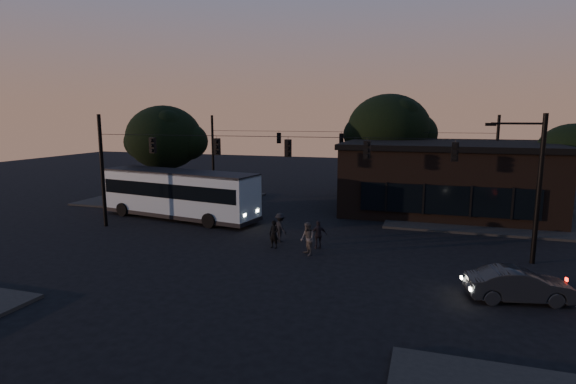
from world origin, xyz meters
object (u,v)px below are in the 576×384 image
(pedestrian_b, at_px, (307,239))
(pedestrian_d, at_px, (280,227))
(bus, at_px, (179,192))
(pedestrian_a, at_px, (274,234))
(car, at_px, (519,285))
(building, at_px, (445,177))
(pedestrian_c, at_px, (318,235))

(pedestrian_b, xyz_separation_m, pedestrian_d, (-2.22, 2.04, -0.03))
(bus, relative_size, pedestrian_b, 7.12)
(pedestrian_b, bearing_deg, pedestrian_a, -145.07)
(car, xyz_separation_m, pedestrian_d, (-11.92, 5.35, 0.20))
(car, bearing_deg, building, -3.31)
(pedestrian_a, relative_size, pedestrian_c, 1.00)
(building, height_order, pedestrian_c, building)
(pedestrian_d, bearing_deg, bus, 17.20)
(bus, xyz_separation_m, pedestrian_b, (11.23, -5.73, -1.07))
(bus, relative_size, pedestrian_c, 7.90)
(pedestrian_c, xyz_separation_m, pedestrian_d, (-2.50, 0.71, 0.06))
(pedestrian_a, height_order, pedestrian_d, pedestrian_d)
(pedestrian_d, bearing_deg, pedestrian_a, 133.36)
(pedestrian_d, bearing_deg, pedestrian_c, -156.40)
(pedestrian_a, distance_m, pedestrian_c, 2.50)
(building, height_order, pedestrian_d, building)
(pedestrian_a, height_order, pedestrian_b, pedestrian_b)
(building, xyz_separation_m, bus, (-18.46, -8.37, -0.75))
(building, bearing_deg, pedestrian_a, -124.82)
(pedestrian_b, distance_m, pedestrian_d, 3.01)
(car, distance_m, pedestrian_b, 10.25)
(car, bearing_deg, pedestrian_b, 59.77)
(car, relative_size, pedestrian_c, 2.52)
(building, bearing_deg, pedestrian_d, -128.09)
(building, relative_size, pedestrian_b, 8.67)
(car, distance_m, pedestrian_a, 12.47)
(bus, height_order, pedestrian_c, bus)
(building, xyz_separation_m, pedestrian_d, (-9.45, -12.05, -1.84))
(bus, relative_size, pedestrian_a, 7.87)
(car, height_order, pedestrian_d, pedestrian_d)
(car, height_order, pedestrian_c, pedestrian_c)
(pedestrian_c, distance_m, pedestrian_d, 2.60)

